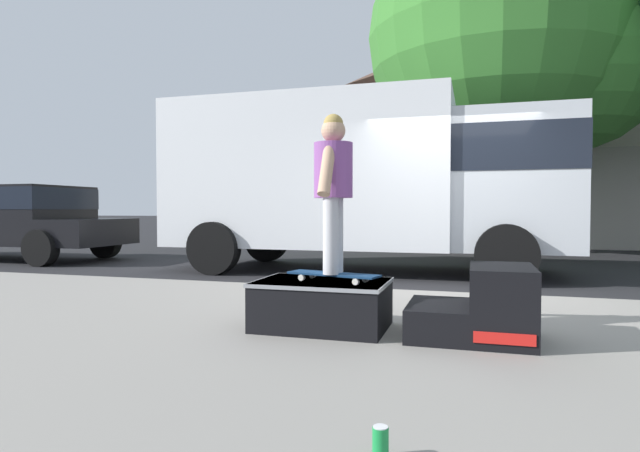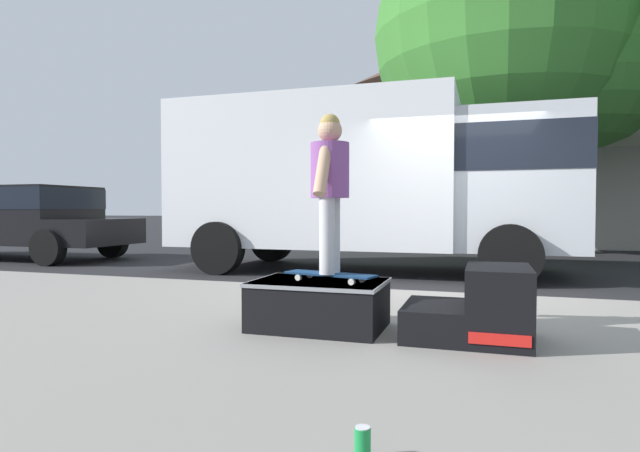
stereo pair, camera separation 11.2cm
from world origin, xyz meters
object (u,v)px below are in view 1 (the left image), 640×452
(kicker_ramp, at_px, (482,308))
(pickup_truck_black, at_px, (10,219))
(street_tree_main, at_px, (513,44))
(skateboard, at_px, (333,275))
(soda_can, at_px, (380,442))
(skater_kid, at_px, (333,180))
(box_truck, at_px, (365,176))
(skate_box, at_px, (322,303))

(kicker_ramp, bearing_deg, pickup_truck_black, 153.66)
(pickup_truck_black, xyz_separation_m, street_tree_main, (10.69, 4.63, 4.28))
(skateboard, height_order, soda_can, skateboard)
(skater_kid, bearing_deg, skateboard, -116.57)
(skater_kid, relative_size, pickup_truck_black, 0.23)
(skater_kid, height_order, street_tree_main, street_tree_main)
(soda_can, relative_size, pickup_truck_black, 0.02)
(skater_kid, relative_size, box_truck, 0.19)
(street_tree_main, bearing_deg, box_truck, -121.02)
(soda_can, height_order, street_tree_main, street_tree_main)
(kicker_ramp, xyz_separation_m, skateboard, (-1.17, -0.03, 0.22))
(skate_box, height_order, soda_can, skate_box)
(pickup_truck_black, bearing_deg, skateboard, -29.44)
(skateboard, xyz_separation_m, box_truck, (-0.76, 4.99, 1.13))
(skateboard, height_order, box_truck, box_truck)
(pickup_truck_black, relative_size, street_tree_main, 0.67)
(soda_can, distance_m, street_tree_main, 12.71)
(skate_box, distance_m, soda_can, 2.27)
(skate_box, height_order, kicker_ramp, kicker_ramp)
(skateboard, distance_m, soda_can, 2.24)
(box_truck, bearing_deg, street_tree_main, 58.98)
(box_truck, xyz_separation_m, street_tree_main, (2.74, 4.56, 3.47))
(box_truck, bearing_deg, skater_kid, -81.32)
(soda_can, bearing_deg, street_tree_main, 83.98)
(skateboard, bearing_deg, box_truck, 98.68)
(kicker_ramp, height_order, pickup_truck_black, pickup_truck_black)
(skateboard, relative_size, soda_can, 6.39)
(kicker_ramp, relative_size, soda_can, 7.39)
(skateboard, xyz_separation_m, soda_can, (0.75, -2.08, -0.39))
(soda_can, xyz_separation_m, box_truck, (-1.52, 7.07, 1.52))
(skate_box, distance_m, street_tree_main, 10.88)
(kicker_ramp, bearing_deg, street_tree_main, 85.12)
(skateboard, bearing_deg, soda_can, -70.05)
(skater_kid, xyz_separation_m, pickup_truck_black, (-8.71, 4.92, -0.46))
(kicker_ramp, xyz_separation_m, skater_kid, (-1.17, -0.03, 1.00))
(skater_kid, height_order, pickup_truck_black, skater_kid)
(box_truck, relative_size, pickup_truck_black, 1.21)
(kicker_ramp, height_order, soda_can, kicker_ramp)
(skateboard, relative_size, street_tree_main, 0.09)
(kicker_ramp, relative_size, skateboard, 1.16)
(box_truck, height_order, pickup_truck_black, box_truck)
(skateboard, bearing_deg, skater_kid, 63.43)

